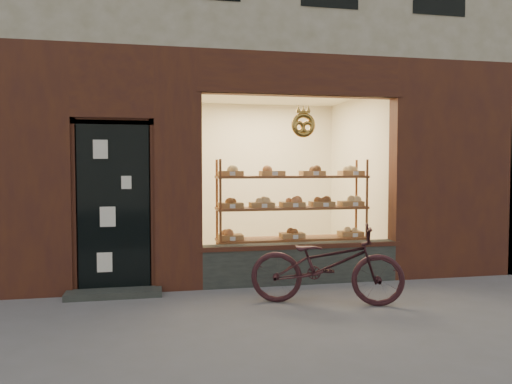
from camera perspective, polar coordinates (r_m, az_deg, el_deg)
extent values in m
plane|color=#5E5E5E|center=(4.90, 7.26, -16.12)|extent=(90.00, 90.00, 0.00)
cube|color=#252827|center=(6.92, 5.09, -8.10)|extent=(2.70, 0.25, 0.55)
cube|color=black|center=(6.48, -15.93, -1.59)|extent=(0.90, 0.04, 2.15)
cube|color=#252827|center=(6.49, -15.90, -11.07)|extent=(1.15, 0.35, 0.08)
torus|color=gold|center=(6.72, 5.43, 7.62)|extent=(0.33, 0.07, 0.33)
cube|color=#543314|center=(7.37, 4.12, -9.21)|extent=(2.20, 0.45, 0.04)
cube|color=#543314|center=(7.28, 4.14, -5.36)|extent=(2.20, 0.45, 0.03)
cube|color=#543314|center=(7.23, 4.15, -1.83)|extent=(2.20, 0.45, 0.04)
cube|color=#543314|center=(7.21, 4.16, 1.74)|extent=(2.20, 0.45, 0.04)
cylinder|color=#543314|center=(6.84, -4.08, -3.36)|extent=(0.04, 0.04, 1.70)
cylinder|color=#543314|center=(7.43, 12.54, -2.93)|extent=(0.04, 0.04, 1.70)
cylinder|color=#543314|center=(7.22, -4.49, -3.03)|extent=(0.04, 0.04, 1.70)
cylinder|color=#543314|center=(7.78, 11.37, -2.65)|extent=(0.04, 0.04, 1.70)
cube|color=#A0754C|center=(7.08, -2.91, -5.16)|extent=(0.34, 0.24, 0.07)
sphere|color=#B17243|center=(7.07, -2.91, -4.47)|extent=(0.11, 0.11, 0.11)
cube|color=white|center=(6.90, -2.68, -5.37)|extent=(0.07, 0.01, 0.05)
cube|color=#A0754C|center=(7.27, 4.14, -4.95)|extent=(0.34, 0.24, 0.07)
sphere|color=brown|center=(7.26, 4.14, -4.28)|extent=(0.11, 0.11, 0.11)
cube|color=white|center=(7.10, 4.55, -5.15)|extent=(0.07, 0.01, 0.05)
cube|color=#A0754C|center=(7.57, 10.74, -4.69)|extent=(0.34, 0.24, 0.07)
sphere|color=#DEB273|center=(7.56, 10.74, -4.05)|extent=(0.11, 0.11, 0.11)
cube|color=white|center=(7.40, 11.28, -4.87)|extent=(0.08, 0.01, 0.05)
cube|color=#A0754C|center=(7.04, -2.92, -1.53)|extent=(0.34, 0.24, 0.07)
sphere|color=brown|center=(7.03, -2.92, -0.83)|extent=(0.11, 0.11, 0.11)
cube|color=white|center=(6.85, -2.69, -1.64)|extent=(0.07, 0.01, 0.06)
cube|color=#A0754C|center=(7.12, 0.66, -1.47)|extent=(0.34, 0.24, 0.07)
sphere|color=#DEB273|center=(7.11, 0.66, -0.79)|extent=(0.11, 0.11, 0.11)
cube|color=white|center=(6.94, 0.99, -1.59)|extent=(0.07, 0.01, 0.06)
cube|color=#A0754C|center=(7.23, 4.15, -1.41)|extent=(0.34, 0.24, 0.07)
sphere|color=#B17243|center=(7.22, 4.15, -0.74)|extent=(0.11, 0.11, 0.11)
cube|color=white|center=(7.05, 4.56, -1.52)|extent=(0.07, 0.01, 0.06)
cube|color=#A0754C|center=(7.36, 7.53, -1.35)|extent=(0.34, 0.24, 0.07)
sphere|color=brown|center=(7.35, 7.53, -0.69)|extent=(0.11, 0.11, 0.11)
cube|color=white|center=(7.19, 8.01, -1.46)|extent=(0.07, 0.01, 0.06)
cube|color=#A0754C|center=(7.52, 10.77, -1.29)|extent=(0.34, 0.24, 0.07)
sphere|color=#DEB273|center=(7.51, 10.77, -0.64)|extent=(0.11, 0.11, 0.11)
cube|color=white|center=(7.35, 11.32, -1.39)|extent=(0.08, 0.01, 0.06)
cube|color=#A0754C|center=(7.01, -2.93, 2.14)|extent=(0.34, 0.24, 0.07)
sphere|color=#DEB273|center=(7.01, -2.93, 2.84)|extent=(0.11, 0.11, 0.11)
cube|color=white|center=(6.83, -2.70, 2.12)|extent=(0.07, 0.01, 0.06)
cube|color=#A0754C|center=(7.13, 1.84, 2.16)|extent=(0.34, 0.24, 0.07)
sphere|color=#B17243|center=(7.13, 1.84, 2.84)|extent=(0.11, 0.11, 0.11)
cube|color=white|center=(6.95, 2.20, 2.14)|extent=(0.08, 0.01, 0.06)
cube|color=#A0754C|center=(7.29, 6.44, 2.16)|extent=(0.34, 0.24, 0.07)
sphere|color=brown|center=(7.29, 6.44, 2.83)|extent=(0.11, 0.11, 0.11)
cube|color=white|center=(7.12, 6.90, 2.14)|extent=(0.07, 0.01, 0.06)
cube|color=#A0754C|center=(7.50, 10.80, 2.15)|extent=(0.34, 0.24, 0.07)
sphere|color=#DEB273|center=(7.50, 10.81, 2.79)|extent=(0.11, 0.11, 0.11)
cube|color=white|center=(7.33, 11.35, 2.12)|extent=(0.08, 0.01, 0.06)
imported|color=black|center=(5.90, 8.07, -8.19)|extent=(1.87, 1.17, 0.93)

